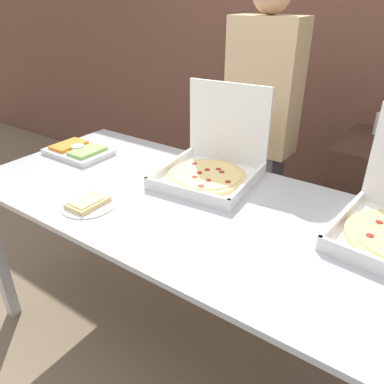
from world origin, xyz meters
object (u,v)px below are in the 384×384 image
pizza_box_near_left (212,163)px  veggie_tray (78,151)px  paper_plate_front_center (88,203)px  soda_can_silver (380,124)px  person_guest_cap (260,137)px

pizza_box_near_left → veggie_tray: pizza_box_near_left is taller
paper_plate_front_center → soda_can_silver: (0.88, 1.43, 0.15)m
pizza_box_near_left → soda_can_silver: (0.59, 0.88, 0.08)m
paper_plate_front_center → person_guest_cap: (0.28, 1.11, 0.04)m
pizza_box_near_left → person_guest_cap: (-0.01, 0.55, -0.02)m
person_guest_cap → paper_plate_front_center: bearing=75.6°
paper_plate_front_center → soda_can_silver: soda_can_silver is taller
pizza_box_near_left → soda_can_silver: pizza_box_near_left is taller
soda_can_silver → person_guest_cap: person_guest_cap is taller
person_guest_cap → pizza_box_near_left: bearing=90.8°
pizza_box_near_left → paper_plate_front_center: (-0.29, -0.56, -0.07)m
paper_plate_front_center → veggie_tray: (-0.50, 0.37, 0.01)m
veggie_tray → soda_can_silver: soda_can_silver is taller
soda_can_silver → veggie_tray: bearing=-142.5°
paper_plate_front_center → person_guest_cap: bearing=75.6°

